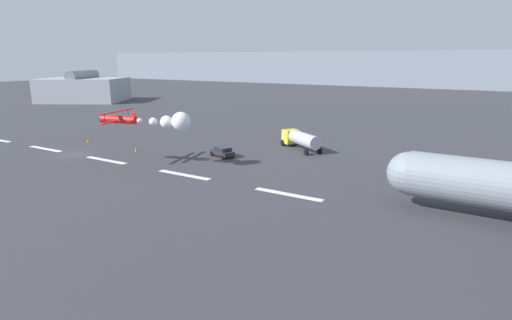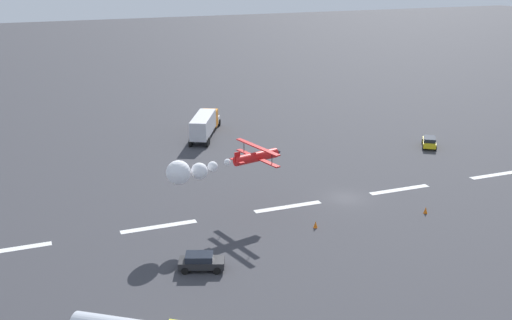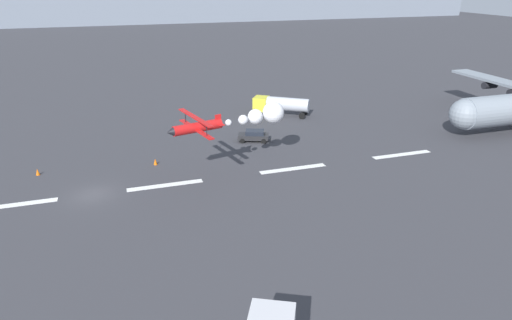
{
  "view_description": "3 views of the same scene",
  "coord_description": "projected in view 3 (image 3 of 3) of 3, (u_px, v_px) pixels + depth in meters",
  "views": [
    {
      "loc": [
        55.21,
        -37.33,
        14.21
      ],
      "look_at": [
        32.65,
        0.0,
        3.3
      ],
      "focal_mm": 28.46,
      "sensor_mm": 36.0,
      "label": 1
    },
    {
      "loc": [
        33.68,
        58.08,
        26.9
      ],
      "look_at": [
        11.08,
        -0.31,
        5.9
      ],
      "focal_mm": 43.14,
      "sensor_mm": 36.0,
      "label": 2
    },
    {
      "loc": [
        3.51,
        -43.93,
        20.6
      ],
      "look_at": [
        16.56,
        -3.0,
        2.95
      ],
      "focal_mm": 31.31,
      "sensor_mm": 36.0,
      "label": 3
    }
  ],
  "objects": [
    {
      "name": "ground_plane",
      "position": [
        93.0,
        195.0,
        45.56
      ],
      "size": [
        440.0,
        440.0,
        0.0
      ],
      "primitive_type": "plane",
      "color": "#38383D",
      "rests_on": "ground"
    },
    {
      "name": "runway_stripe_3",
      "position": [
        13.0,
        205.0,
        43.49
      ],
      "size": [
        8.0,
        0.9,
        0.01
      ],
      "primitive_type": "cube",
      "color": "white",
      "rests_on": "ground"
    },
    {
      "name": "runway_stripe_4",
      "position": [
        165.0,
        185.0,
        47.62
      ],
      "size": [
        8.0,
        0.9,
        0.01
      ],
      "primitive_type": "cube",
      "color": "white",
      "rests_on": "ground"
    },
    {
      "name": "runway_stripe_5",
      "position": [
        293.0,
        169.0,
        51.74
      ],
      "size": [
        8.0,
        0.9,
        0.01
      ],
      "primitive_type": "cube",
      "color": "white",
      "rests_on": "ground"
    },
    {
      "name": "runway_stripe_6",
      "position": [
        402.0,
        155.0,
        55.87
      ],
      "size": [
        8.0,
        0.9,
        0.01
      ],
      "primitive_type": "cube",
      "color": "white",
      "rests_on": "ground"
    },
    {
      "name": "mountain_ridge_distant",
      "position": [
        98.0,
        4.0,
        206.22
      ],
      "size": [
        396.0,
        16.0,
        18.28
      ],
      "primitive_type": "cube",
      "color": "gray",
      "rests_on": "ground"
    },
    {
      "name": "stunt_biplane_red",
      "position": [
        249.0,
        117.0,
        49.04
      ],
      "size": [
        13.72,
        7.32,
        2.45
      ],
      "color": "red"
    },
    {
      "name": "fuel_tanker_truck",
      "position": [
        280.0,
        104.0,
        71.35
      ],
      "size": [
        8.69,
        7.15,
        2.9
      ],
      "color": "yellow",
      "rests_on": "ground"
    },
    {
      "name": "airport_staff_sedan",
      "position": [
        254.0,
        135.0,
        60.15
      ],
      "size": [
        4.45,
        3.11,
        1.52
      ],
      "color": "#262628",
      "rests_on": "ground"
    },
    {
      "name": "traffic_cone_near",
      "position": [
        38.0,
        172.0,
        49.98
      ],
      "size": [
        0.44,
        0.44,
        0.75
      ],
      "primitive_type": "cone",
      "color": "orange",
      "rests_on": "ground"
    },
    {
      "name": "traffic_cone_far",
      "position": [
        155.0,
        162.0,
        52.75
      ],
      "size": [
        0.44,
        0.44,
        0.75
      ],
      "primitive_type": "cone",
      "color": "orange",
      "rests_on": "ground"
    }
  ]
}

